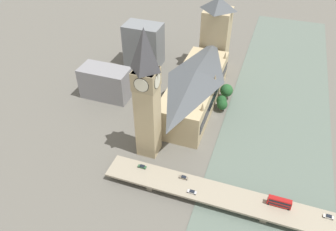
{
  "coord_description": "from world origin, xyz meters",
  "views": [
    {
      "loc": [
        -25.66,
        165.88,
        133.53
      ],
      "look_at": [
        21.38,
        31.73,
        19.22
      ],
      "focal_mm": 35.0,
      "sensor_mm": 36.0,
      "label": 1
    }
  ],
  "objects_px": {
    "victoria_tower": "(216,34)",
    "car_northbound_mid": "(142,167)",
    "parliament_hall": "(195,88)",
    "road_bridge": "(265,208)",
    "double_decker_bus_mid": "(280,202)",
    "clock_tower": "(147,94)",
    "car_southbound_lead": "(184,177)",
    "car_northbound_lead": "(329,217)",
    "car_northbound_tail": "(192,192)"
  },
  "relations": [
    {
      "from": "victoria_tower",
      "to": "car_northbound_mid",
      "type": "height_order",
      "value": "victoria_tower"
    },
    {
      "from": "parliament_hall",
      "to": "road_bridge",
      "type": "relative_size",
      "value": 0.51
    },
    {
      "from": "double_decker_bus_mid",
      "to": "car_northbound_mid",
      "type": "bearing_deg",
      "value": -0.69
    },
    {
      "from": "clock_tower",
      "to": "car_southbound_lead",
      "type": "xyz_separation_m",
      "value": [
        -25.64,
        17.06,
        -34.11
      ]
    },
    {
      "from": "car_southbound_lead",
      "to": "double_decker_bus_mid",
      "type": "bearing_deg",
      "value": 178.66
    },
    {
      "from": "road_bridge",
      "to": "car_northbound_mid",
      "type": "xyz_separation_m",
      "value": [
        64.01,
        -3.43,
        1.57
      ]
    },
    {
      "from": "parliament_hall",
      "to": "clock_tower",
      "type": "distance_m",
      "value": 58.36
    },
    {
      "from": "clock_tower",
      "to": "road_bridge",
      "type": "height_order",
      "value": "clock_tower"
    },
    {
      "from": "road_bridge",
      "to": "car_northbound_mid",
      "type": "height_order",
      "value": "car_northbound_mid"
    },
    {
      "from": "parliament_hall",
      "to": "car_northbound_lead",
      "type": "height_order",
      "value": "parliament_hall"
    },
    {
      "from": "car_southbound_lead",
      "to": "clock_tower",
      "type": "bearing_deg",
      "value": -33.64
    },
    {
      "from": "clock_tower",
      "to": "double_decker_bus_mid",
      "type": "xyz_separation_m",
      "value": [
        -72.52,
        18.16,
        -32.08
      ]
    },
    {
      "from": "clock_tower",
      "to": "road_bridge",
      "type": "xyz_separation_m",
      "value": [
        -66.97,
        20.74,
        -35.64
      ]
    },
    {
      "from": "double_decker_bus_mid",
      "to": "car_northbound_lead",
      "type": "relative_size",
      "value": 2.47
    },
    {
      "from": "double_decker_bus_mid",
      "to": "car_northbound_lead",
      "type": "height_order",
      "value": "double_decker_bus_mid"
    },
    {
      "from": "double_decker_bus_mid",
      "to": "car_northbound_mid",
      "type": "relative_size",
      "value": 2.34
    },
    {
      "from": "car_northbound_tail",
      "to": "car_southbound_lead",
      "type": "relative_size",
      "value": 1.0
    },
    {
      "from": "clock_tower",
      "to": "car_northbound_mid",
      "type": "bearing_deg",
      "value": 99.72
    },
    {
      "from": "car_northbound_mid",
      "to": "car_northbound_tail",
      "type": "relative_size",
      "value": 1.0
    },
    {
      "from": "clock_tower",
      "to": "parliament_hall",
      "type": "bearing_deg",
      "value": -103.71
    },
    {
      "from": "road_bridge",
      "to": "car_northbound_tail",
      "type": "height_order",
      "value": "car_northbound_tail"
    },
    {
      "from": "car_southbound_lead",
      "to": "road_bridge",
      "type": "bearing_deg",
      "value": 174.91
    },
    {
      "from": "double_decker_bus_mid",
      "to": "car_northbound_tail",
      "type": "relative_size",
      "value": 2.34
    },
    {
      "from": "parliament_hall",
      "to": "car_southbound_lead",
      "type": "relative_size",
      "value": 17.82
    },
    {
      "from": "road_bridge",
      "to": "car_northbound_lead",
      "type": "xyz_separation_m",
      "value": [
        -27.38,
        -3.33,
        1.61
      ]
    },
    {
      "from": "road_bridge",
      "to": "car_southbound_lead",
      "type": "distance_m",
      "value": 41.52
    },
    {
      "from": "parliament_hall",
      "to": "road_bridge",
      "type": "xyz_separation_m",
      "value": [
        -54.57,
        71.58,
        -9.8
      ]
    },
    {
      "from": "parliament_hall",
      "to": "double_decker_bus_mid",
      "type": "height_order",
      "value": "parliament_hall"
    },
    {
      "from": "clock_tower",
      "to": "car_southbound_lead",
      "type": "distance_m",
      "value": 45.96
    },
    {
      "from": "road_bridge",
      "to": "car_northbound_lead",
      "type": "distance_m",
      "value": 27.63
    },
    {
      "from": "clock_tower",
      "to": "double_decker_bus_mid",
      "type": "relative_size",
      "value": 6.92
    },
    {
      "from": "road_bridge",
      "to": "parliament_hall",
      "type": "bearing_deg",
      "value": -52.68
    },
    {
      "from": "road_bridge",
      "to": "victoria_tower",
      "type": "bearing_deg",
      "value": -66.69
    },
    {
      "from": "car_northbound_mid",
      "to": "double_decker_bus_mid",
      "type": "bearing_deg",
      "value": 179.31
    },
    {
      "from": "clock_tower",
      "to": "car_northbound_mid",
      "type": "xyz_separation_m",
      "value": [
        -2.96,
        17.31,
        -34.08
      ]
    },
    {
      "from": "clock_tower",
      "to": "car_northbound_mid",
      "type": "relative_size",
      "value": 16.21
    },
    {
      "from": "victoria_tower",
      "to": "double_decker_bus_mid",
      "type": "distance_m",
      "value": 139.52
    },
    {
      "from": "parliament_hall",
      "to": "victoria_tower",
      "type": "relative_size",
      "value": 1.4
    },
    {
      "from": "road_bridge",
      "to": "car_northbound_tail",
      "type": "distance_m",
      "value": 35.03
    },
    {
      "from": "double_decker_bus_mid",
      "to": "car_northbound_lead",
      "type": "bearing_deg",
      "value": -178.04
    },
    {
      "from": "victoria_tower",
      "to": "car_northbound_lead",
      "type": "xyz_separation_m",
      "value": [
        -82.01,
        123.49,
        -22.2
      ]
    },
    {
      "from": "road_bridge",
      "to": "car_northbound_tail",
      "type": "bearing_deg",
      "value": 6.02
    },
    {
      "from": "car_southbound_lead",
      "to": "car_northbound_tail",
      "type": "bearing_deg",
      "value": 131.57
    },
    {
      "from": "double_decker_bus_mid",
      "to": "car_northbound_lead",
      "type": "distance_m",
      "value": 21.94
    },
    {
      "from": "car_northbound_mid",
      "to": "car_southbound_lead",
      "type": "distance_m",
      "value": 22.68
    },
    {
      "from": "car_northbound_lead",
      "to": "car_northbound_mid",
      "type": "height_order",
      "value": "car_northbound_lead"
    },
    {
      "from": "clock_tower",
      "to": "road_bridge",
      "type": "bearing_deg",
      "value": 162.79
    },
    {
      "from": "car_northbound_mid",
      "to": "car_northbound_lead",
      "type": "bearing_deg",
      "value": 179.94
    },
    {
      "from": "car_northbound_lead",
      "to": "car_southbound_lead",
      "type": "relative_size",
      "value": 0.94
    },
    {
      "from": "victoria_tower",
      "to": "road_bridge",
      "type": "bearing_deg",
      "value": 113.31
    }
  ]
}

